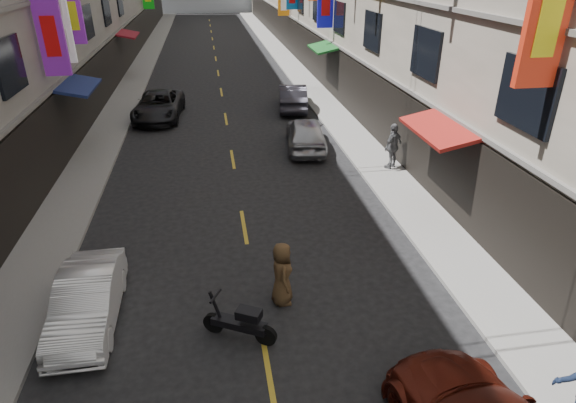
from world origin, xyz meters
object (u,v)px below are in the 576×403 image
object	(u,v)px
car_right_mid	(306,133)
pedestrian_rfar	(393,146)
car_left_mid	(87,300)
pedestrian_crossing	(282,274)
car_left_far	(159,106)
scooter_far_right	(306,143)
car_right_far	(293,97)
scooter_crossing	(240,323)

from	to	relation	value
car_right_mid	pedestrian_rfar	xyz separation A→B (m)	(2.97, -3.08, 0.33)
car_left_mid	pedestrian_crossing	distance (m)	4.65
car_left_far	scooter_far_right	bearing A→B (deg)	-38.04
car_right_far	pedestrian_crossing	world-z (taller)	pedestrian_crossing
car_left_far	car_right_far	size ratio (longest dim) A/B	1.15
scooter_crossing	pedestrian_rfar	xyz separation A→B (m)	(6.86, 8.86, 0.61)
car_left_far	pedestrian_crossing	world-z (taller)	pedestrian_crossing
scooter_crossing	car_right_far	world-z (taller)	car_right_far
scooter_crossing	pedestrian_crossing	bearing A→B (deg)	-16.22
scooter_crossing	pedestrian_crossing	xyz separation A→B (m)	(1.13, 1.15, 0.41)
car_left_far	car_left_mid	bearing A→B (deg)	-86.82
car_right_far	pedestrian_rfar	size ratio (longest dim) A/B	2.34
car_right_mid	scooter_far_right	bearing A→B (deg)	89.22
car_left_far	pedestrian_rfar	distance (m)	13.39
car_right_mid	car_right_far	bearing A→B (deg)	-87.42
car_left_mid	scooter_crossing	bearing A→B (deg)	-18.85
scooter_far_right	car_left_mid	world-z (taller)	car_left_mid
car_left_far	pedestrian_crossing	xyz separation A→B (m)	(4.19, -16.68, 0.15)
pedestrian_crossing	pedestrian_rfar	bearing A→B (deg)	-35.42
scooter_crossing	car_left_mid	bearing A→B (deg)	99.83
car_right_mid	car_right_far	distance (m)	6.52
pedestrian_crossing	car_right_far	bearing A→B (deg)	-9.51
pedestrian_crossing	car_left_far	bearing A→B (deg)	15.34
scooter_crossing	scooter_far_right	world-z (taller)	same
scooter_crossing	car_left_mid	distance (m)	3.70
car_right_mid	pedestrian_crossing	size ratio (longest dim) A/B	2.52
car_left_mid	car_left_far	distance (m)	16.67
scooter_crossing	pedestrian_rfar	world-z (taller)	pedestrian_rfar
car_right_far	pedestrian_rfar	world-z (taller)	pedestrian_rfar
pedestrian_rfar	pedestrian_crossing	xyz separation A→B (m)	(-5.73, -7.70, -0.21)
scooter_crossing	car_left_far	distance (m)	18.10
car_right_mid	car_left_far	bearing A→B (deg)	-33.14
pedestrian_rfar	pedestrian_crossing	distance (m)	9.60
car_right_mid	car_right_far	size ratio (longest dim) A/B	0.98
scooter_far_right	car_left_far	xyz separation A→B (m)	(-6.89, 6.37, 0.26)
car_left_mid	car_left_far	bearing A→B (deg)	88.04
scooter_crossing	car_right_mid	world-z (taller)	car_right_mid
scooter_far_right	pedestrian_rfar	bearing A→B (deg)	143.89
scooter_far_right	pedestrian_rfar	xyz separation A→B (m)	(3.04, -2.61, 0.61)
scooter_crossing	car_left_far	xyz separation A→B (m)	(-3.06, 17.84, 0.26)
pedestrian_rfar	car_left_mid	bearing A→B (deg)	-0.37
car_right_mid	pedestrian_crossing	world-z (taller)	pedestrian_crossing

